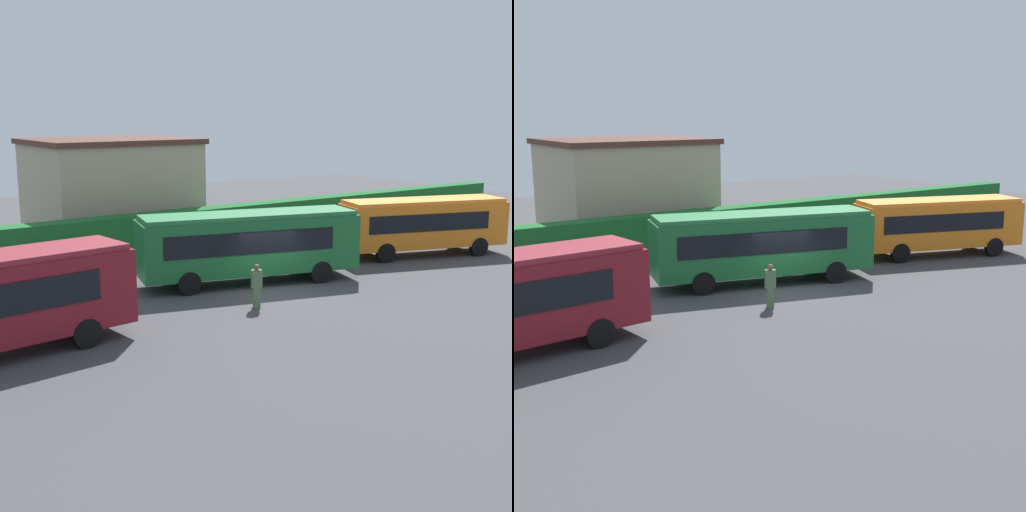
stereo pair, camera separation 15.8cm
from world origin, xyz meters
The scene contains 9 objects.
ground_plane centered at (0.00, 0.00, 0.00)m, with size 78.33×78.33×0.00m, color #424244.
bus_green centered at (-0.02, 1.78, 1.83)m, with size 10.11×4.98×3.18m.
bus_orange centered at (10.98, 1.35, 1.75)m, with size 9.14×5.09×3.01m.
person_left centered at (-2.47, 4.62, 0.85)m, with size 0.56×0.47×1.63m.
person_center centered at (-2.08, -1.67, 0.93)m, with size 0.49×0.41×1.76m.
person_right centered at (2.46, 3.08, 0.97)m, with size 0.26×0.40×1.83m.
person_far centered at (12.78, 4.67, 0.95)m, with size 0.40×0.46×1.78m.
hedge_row centered at (0.00, 9.03, 1.19)m, with size 51.17×1.25×2.37m, color #1A5F27.
depot_building centered at (-1.12, 13.89, 3.03)m, with size 8.74×7.20×6.03m.
Camera 2 is at (-17.26, -23.11, 7.67)m, focal length 48.72 mm.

